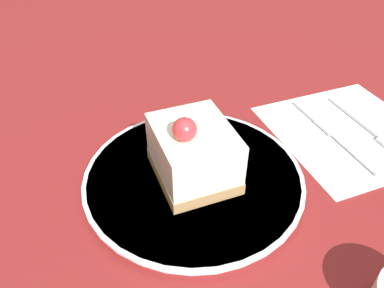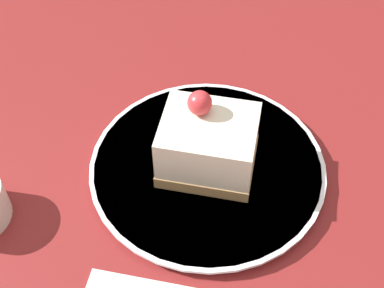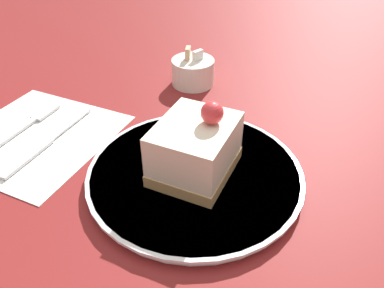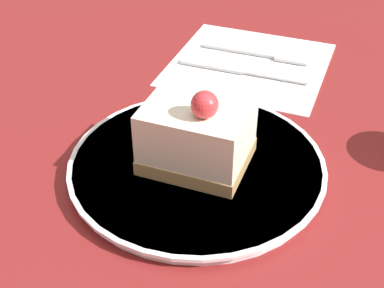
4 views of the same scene
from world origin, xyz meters
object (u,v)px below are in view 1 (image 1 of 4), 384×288
Objects in this scene: cake_slice at (193,153)px; knife at (325,127)px; fork at (373,131)px; plate at (194,178)px.

cake_slice reaches higher than knife.
fork is at bearing -179.80° from cake_slice.
fork is at bearing -179.98° from plate.
cake_slice is 0.29m from fork.
fork is (-0.29, -0.00, -0.05)m from cake_slice.
cake_slice reaches higher than fork.
cake_slice is 0.57× the size of knife.
cake_slice is at bearing 31.22° from plate.
knife is at bearing -171.76° from plate.
knife is (0.06, -0.03, 0.00)m from fork.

